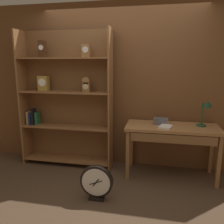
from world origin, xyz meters
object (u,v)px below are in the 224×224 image
Objects in this scene: desk_lamp at (206,110)px; toolbox_small at (161,121)px; workbench at (172,133)px; round_clock_large at (97,182)px; open_repair_manual at (166,127)px; bookshelf at (65,101)px.

desk_lamp reaches higher than toolbox_small.
round_clock_large is at bearing -139.34° from workbench.
open_repair_manual is at bearing -165.34° from desk_lamp.
bookshelf is at bearing 174.45° from workbench.
open_repair_manual is 0.49× the size of round_clock_large.
bookshelf is at bearing -173.08° from open_repair_manual.
desk_lamp is (0.45, 0.07, 0.35)m from workbench.
desk_lamp is 0.61m from open_repair_manual.
open_repair_manual is (-0.10, -0.08, 0.11)m from workbench.
desk_lamp is (2.14, -0.10, -0.04)m from bookshelf.
workbench is at bearing 40.66° from round_clock_large.
desk_lamp reaches higher than round_clock_large.
open_repair_manual is at bearing 40.93° from round_clock_large.
bookshelf reaches higher than open_repair_manual.
workbench is 6.28× the size of toolbox_small.
bookshelf is 1.49m from round_clock_large.
bookshelf is 1.55m from toolbox_small.
round_clock_large is (-0.92, -0.79, -0.45)m from workbench.
bookshelf reaches higher than desk_lamp.
desk_lamp reaches higher than open_repair_manual.
workbench is (1.69, -0.16, -0.39)m from bookshelf.
toolbox_small is at bearing 179.19° from desk_lamp.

